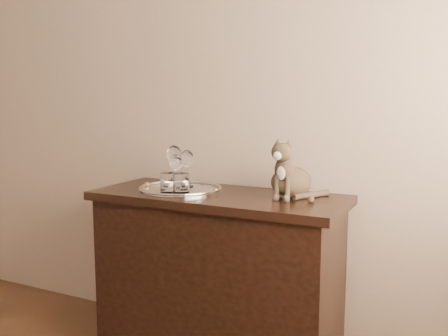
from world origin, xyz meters
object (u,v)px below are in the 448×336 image
Objects in this scene: tumbler_a at (181,183)px; cat at (292,167)px; sideboard at (218,280)px; wine_glass_b at (187,168)px; tray at (180,190)px; wine_glass_a at (174,165)px; wine_glass_d at (176,172)px; tumbler_b at (169,183)px.

cat reaches higher than tumbler_a.
sideboard is 6.49× the size of wine_glass_b.
sideboard is 4.36× the size of cat.
cat reaches higher than tray.
wine_glass_a is at bearing 166.60° from sideboard.
wine_glass_a reaches higher than wine_glass_b.
tray is at bearing 122.78° from tumbler_a.
cat reaches higher than wine_glass_d.
tumbler_a is 0.52m from cat.
wine_glass_d is at bearing -104.76° from wine_glass_b.
tumbler_a is at bearing -70.14° from wine_glass_b.
wine_glass_b reaches higher than sideboard.
tray is 1.45× the size of cat.
tray is 2.36× the size of wine_glass_d.
tumbler_a is 0.33× the size of cat.
tumbler_a is at bearing -49.79° from wine_glass_a.
cat reaches higher than wine_glass_a.
tumbler_a is (0.07, -0.08, -0.04)m from wine_glass_d.
sideboard is at bearing 32.22° from tumbler_a.
tray is at bearing 89.11° from tumbler_b.
wine_glass_b is (-0.00, 0.07, 0.10)m from tray.
tumbler_a is (0.14, -0.16, -0.06)m from wine_glass_a.
wine_glass_d is at bearing -164.33° from cat.
sideboard is at bearing -15.40° from wine_glass_b.
tumbler_b is (0.08, -0.18, -0.06)m from wine_glass_a.
wine_glass_a reaches higher than tray.
wine_glass_a is 2.21× the size of tumbler_b.
tumbler_a is 0.06m from tumbler_b.
tray is 0.56m from cat.
tray is 0.12m from wine_glass_b.
tray is at bearing 6.35° from wine_glass_d.
wine_glass_b is at bearing 90.40° from tumbler_b.
wine_glass_a is 2.24× the size of tumbler_a.
wine_glass_a reaches higher than tumbler_b.
wine_glass_a is 0.22m from tumbler_a.
wine_glass_d is (0.06, -0.08, -0.02)m from wine_glass_a.
wine_glass_b is 0.54m from cat.
wine_glass_b is at bearing 92.22° from tray.
wine_glass_b is (-0.20, 0.06, 0.53)m from sideboard.
wine_glass_b reaches higher than tray.
tumbler_b is at bearing -89.60° from wine_glass_b.
wine_glass_d is 1.86× the size of tumbler_a.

